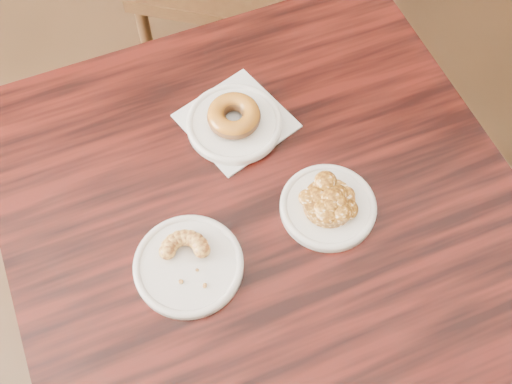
{
  "coord_description": "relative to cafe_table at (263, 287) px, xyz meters",
  "views": [
    {
      "loc": [
        -0.25,
        -0.36,
        1.7
      ],
      "look_at": [
        -0.22,
        0.14,
        0.8
      ],
      "focal_mm": 45.0,
      "sensor_mm": 36.0,
      "label": 1
    }
  ],
  "objects": [
    {
      "name": "plate_donut",
      "position": [
        -0.05,
        0.17,
        0.39
      ],
      "size": [
        0.17,
        0.17,
        0.01
      ],
      "primitive_type": "cylinder",
      "color": "white",
      "rests_on": "napkin"
    },
    {
      "name": "cruller_fragment",
      "position": [
        -0.13,
        -0.1,
        0.4
      ],
      "size": [
        0.09,
        0.09,
        0.02
      ],
      "primitive_type": null,
      "color": "#5F3013",
      "rests_on": "plate_cruller"
    },
    {
      "name": "cafe_table",
      "position": [
        0.0,
        0.0,
        0.0
      ],
      "size": [
        1.09,
        1.09,
        0.75
      ],
      "primitive_type": "cube",
      "rotation": [
        0.0,
        0.0,
        0.33
      ],
      "color": "black",
      "rests_on": "floor"
    },
    {
      "name": "apple_fritter",
      "position": [
        0.1,
        -0.01,
        0.4
      ],
      "size": [
        0.12,
        0.12,
        0.03
      ],
      "primitive_type": null,
      "color": "#402006",
      "rests_on": "plate_fritter"
    },
    {
      "name": "glazed_donut",
      "position": [
        -0.05,
        0.17,
        0.41
      ],
      "size": [
        0.1,
        0.1,
        0.03
      ],
      "primitive_type": "torus",
      "color": "#905814",
      "rests_on": "plate_donut"
    },
    {
      "name": "plate_cruller",
      "position": [
        -0.13,
        -0.1,
        0.38
      ],
      "size": [
        0.18,
        0.18,
        0.01
      ],
      "primitive_type": "cylinder",
      "color": "silver",
      "rests_on": "cafe_table"
    },
    {
      "name": "plate_fritter",
      "position": [
        0.1,
        -0.01,
        0.38
      ],
      "size": [
        0.16,
        0.16,
        0.01
      ],
      "primitive_type": "cylinder",
      "color": "silver",
      "rests_on": "cafe_table"
    },
    {
      "name": "napkin",
      "position": [
        -0.04,
        0.18,
        0.38
      ],
      "size": [
        0.24,
        0.24,
        0.0
      ],
      "primitive_type": "cube",
      "rotation": [
        0.0,
        0.0,
        0.63
      ],
      "color": "silver",
      "rests_on": "cafe_table"
    }
  ]
}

